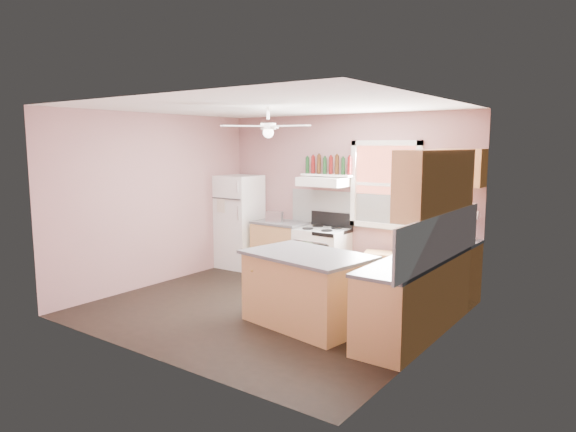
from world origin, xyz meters
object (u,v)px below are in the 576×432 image
Objects in this scene: cart at (383,274)px; refrigerator at (239,221)px; toaster at (274,217)px; stove at (322,255)px; island at (307,291)px.

refrigerator is at bearing 163.41° from cart.
toaster reaches higher than stove.
cart is at bearing -18.41° from toaster.
stove is 1.56× the size of cart.
refrigerator is 1.94× the size of stove.
refrigerator is 1.17× the size of island.
toaster is 0.51× the size of cart.
cart is 0.39× the size of island.
toaster reaches higher than island.
stove is at bearing -0.53° from refrigerator.
stove is (0.91, 0.08, -0.56)m from toaster.
stove reaches higher than cart.
refrigerator is 0.85m from toaster.
island is (1.86, -1.78, -0.56)m from toaster.
island is (0.95, -1.86, 0.00)m from stove.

